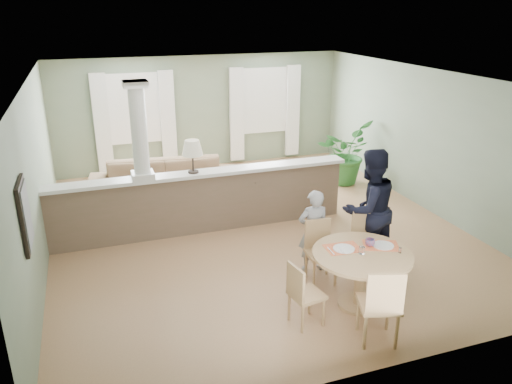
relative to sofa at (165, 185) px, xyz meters
name	(u,v)px	position (x,y,z in m)	size (l,w,h in m)	color
ground	(255,228)	(1.33, -1.64, -0.43)	(8.00, 8.00, 0.00)	tan
room_shell	(242,123)	(1.30, -1.01, 1.38)	(7.02, 8.02, 2.71)	gray
pony_wall	(198,194)	(0.35, -1.44, 0.27)	(5.32, 0.38, 2.70)	#765B4C
sofa	(165,185)	(0.00, 0.00, 0.00)	(2.97, 1.16, 0.87)	olive
houseplant	(344,153)	(4.03, 0.10, 0.26)	(1.25, 1.08, 1.39)	#2A6829
dining_table	(362,264)	(1.84, -4.43, 0.19)	(1.30, 1.30, 0.89)	tan
chair_far_boy	(320,248)	(1.64, -3.63, 0.07)	(0.44, 0.44, 0.90)	tan
chair_far_man	(368,241)	(2.36, -3.74, 0.12)	(0.52, 0.52, 1.00)	tan
chair_near	(381,303)	(1.64, -5.23, 0.13)	(0.58, 0.58, 1.01)	tan
chair_side	(302,292)	(0.94, -4.59, 0.03)	(0.44, 0.44, 0.85)	tan
child_person	(313,231)	(1.66, -3.35, 0.21)	(0.47, 0.31, 1.29)	#96959A
man_person	(369,209)	(2.51, -3.46, 0.50)	(0.90, 0.71, 1.86)	black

